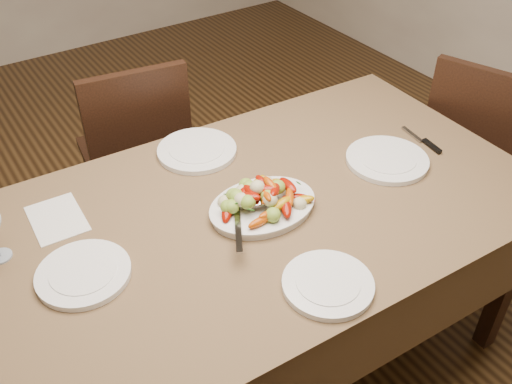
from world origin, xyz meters
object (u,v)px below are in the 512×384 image
at_px(chair_far, 134,153).
at_px(plate_right, 387,160).
at_px(plate_left, 84,274).
at_px(plate_far, 197,151).
at_px(chair_right, 481,153).
at_px(serving_platter, 263,208).
at_px(plate_near, 328,284).
at_px(dining_table, 256,290).

height_order(chair_far, plate_right, chair_far).
distance_m(plate_left, plate_far, 0.65).
relative_size(chair_right, serving_platter, 2.85).
relative_size(chair_far, plate_right, 3.34).
distance_m(serving_platter, plate_right, 0.51).
bearing_deg(chair_far, plate_near, 99.14).
relative_size(plate_left, plate_far, 0.92).
xyz_separation_m(dining_table, chair_right, (1.23, 0.05, 0.10)).
bearing_deg(chair_right, plate_left, 72.09).
relative_size(chair_far, plate_near, 3.86).
height_order(serving_platter, plate_left, serving_platter).
distance_m(serving_platter, plate_near, 0.36).
height_order(chair_far, plate_left, chair_far).
height_order(chair_far, plate_near, chair_far).
bearing_deg(chair_far, dining_table, 101.17).
bearing_deg(plate_far, chair_right, -14.75).
bearing_deg(serving_platter, plate_right, -2.32).
xyz_separation_m(chair_far, plate_left, (-0.50, -0.89, 0.29)).
distance_m(chair_right, serving_platter, 1.26).
height_order(serving_platter, plate_far, serving_platter).
height_order(chair_far, chair_right, same).
bearing_deg(dining_table, plate_left, 178.38).
distance_m(chair_far, serving_platter, 0.98).
bearing_deg(plate_left, plate_far, 32.93).
height_order(dining_table, chair_far, chair_far).
xyz_separation_m(dining_table, plate_right, (0.52, -0.05, 0.39)).
bearing_deg(plate_left, plate_near, -37.00).
bearing_deg(chair_far, plate_far, 102.83).
relative_size(serving_platter, plate_right, 1.18).
bearing_deg(dining_table, plate_far, 90.79).
bearing_deg(plate_left, dining_table, -1.62).
bearing_deg(dining_table, chair_far, 93.19).
xyz_separation_m(chair_far, chair_right, (1.28, -0.86, 0.00)).
distance_m(chair_far, plate_left, 1.06).
height_order(chair_right, serving_platter, chair_right).
bearing_deg(plate_near, plate_right, 31.95).
bearing_deg(plate_far, plate_near, -91.48).
xyz_separation_m(chair_far, plate_near, (0.03, -1.29, 0.29)).
relative_size(plate_left, plate_right, 0.90).
distance_m(dining_table, plate_right, 0.65).
relative_size(chair_right, plate_near, 3.86).
distance_m(dining_table, chair_far, 0.91).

